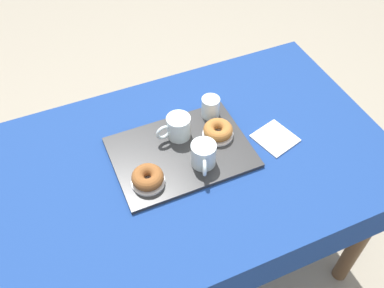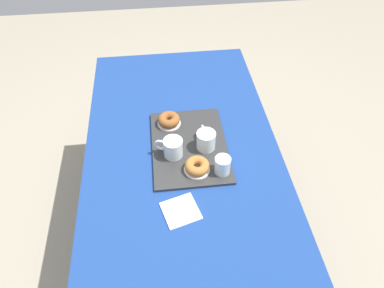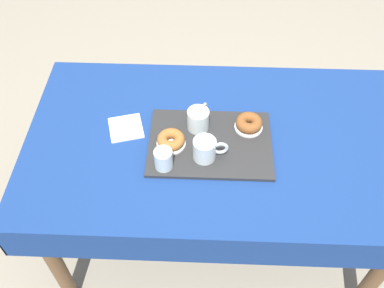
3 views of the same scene
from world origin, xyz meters
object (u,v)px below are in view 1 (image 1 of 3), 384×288
tea_mug_right (178,128)px  donut_plate_left (218,134)px  donut_plate_right (148,182)px  water_glass_near (211,108)px  dining_table (176,182)px  tea_mug_left (203,155)px  paper_napkin (275,138)px  sugar_donut_right (148,177)px  sugar_donut_left (218,130)px  serving_tray (181,152)px

tea_mug_right → donut_plate_left: size_ratio=1.16×
tea_mug_right → donut_plate_right: tea_mug_right is taller
water_glass_near → dining_table: bearing=-143.2°
dining_table → donut_plate_right: size_ratio=13.67×
tea_mug_left → tea_mug_right: 0.15m
paper_napkin → donut_plate_right: bearing=-178.8°
tea_mug_left → paper_napkin: (0.29, 0.01, -0.05)m
tea_mug_right → donut_plate_right: (-0.17, -0.15, -0.04)m
sugar_donut_right → water_glass_near: bearing=32.4°
sugar_donut_left → sugar_donut_right: size_ratio=1.00×
sugar_donut_left → serving_tray: bearing=-173.7°
tea_mug_right → sugar_donut_left: size_ratio=1.23×
water_glass_near → sugar_donut_left: (-0.02, -0.10, -0.01)m
donut_plate_right → paper_napkin: donut_plate_right is taller
tea_mug_left → sugar_donut_left: size_ratio=1.19×
water_glass_near → donut_plate_left: water_glass_near is taller
paper_napkin → dining_table: bearing=174.1°
tea_mug_right → sugar_donut_left: bearing=-23.2°
serving_tray → paper_napkin: 0.34m
water_glass_near → donut_plate_left: (-0.02, -0.10, -0.03)m
dining_table → sugar_donut_right: 0.19m
tea_mug_right → sugar_donut_right: bearing=-137.8°
serving_tray → donut_plate_left: 0.15m
tea_mug_left → water_glass_near: tea_mug_left is taller
donut_plate_left → paper_napkin: size_ratio=0.83×
donut_plate_left → sugar_donut_left: sugar_donut_left is taller
serving_tray → sugar_donut_right: size_ratio=4.49×
dining_table → donut_plate_right: (-0.11, -0.05, 0.12)m
sugar_donut_left → sugar_donut_right: bearing=-161.9°
donut_plate_left → sugar_donut_right: (-0.30, -0.10, 0.02)m
serving_tray → dining_table: bearing=-138.5°
donut_plate_right → sugar_donut_right: sugar_donut_right is taller
donut_plate_left → donut_plate_right: same height
dining_table → serving_tray: (0.04, 0.03, 0.11)m
serving_tray → tea_mug_right: 0.09m
serving_tray → donut_plate_right: 0.17m
dining_table → tea_mug_left: bearing=-28.3°
sugar_donut_right → paper_napkin: (0.48, 0.01, -0.04)m
dining_table → paper_napkin: 0.39m
tea_mug_right → dining_table: bearing=-118.2°
donut_plate_right → serving_tray: bearing=28.5°
dining_table → serving_tray: 0.12m
tea_mug_left → water_glass_near: (0.12, 0.20, -0.00)m
sugar_donut_right → tea_mug_right: bearing=42.2°
donut_plate_left → donut_plate_right: bearing=-161.9°
dining_table → donut_plate_right: 0.17m
dining_table → sugar_donut_left: bearing=14.8°
serving_tray → tea_mug_right: (0.02, 0.07, 0.05)m
dining_table → tea_mug_left: tea_mug_left is taller
tea_mug_left → donut_plate_right: 0.20m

